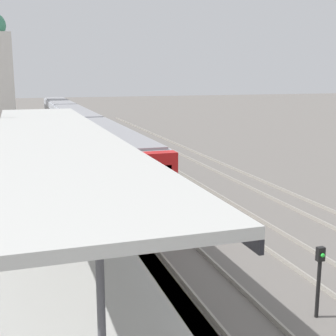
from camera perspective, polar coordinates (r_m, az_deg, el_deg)
The scene contains 4 objects.
platform_canopy at distance 17.81m, azimuth -13.63°, elevation 3.84°, with size 4.00×23.95×3.13m.
person_on_platform at distance 19.40m, azimuth -8.33°, elevation -1.41°, with size 0.40×0.40×1.66m.
train_near at distance 42.83m, azimuth -11.12°, elevation 5.23°, with size 2.70×47.51×2.97m.
signal_post_near at distance 12.70m, azimuth 17.95°, elevation -12.24°, with size 0.20×0.21×1.90m.
Camera 1 is at (-5.16, -4.20, 6.17)m, focal length 50.00 mm.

